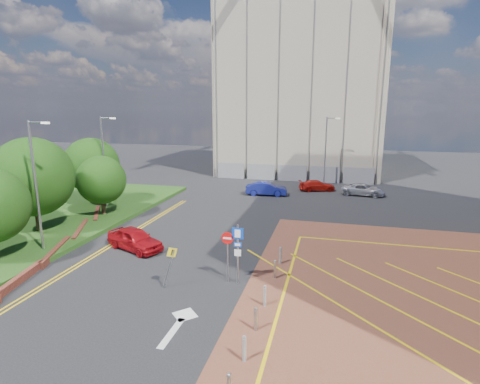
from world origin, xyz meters
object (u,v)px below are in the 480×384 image
at_px(tree_d, 91,165).
at_px(lamp_back, 326,149).
at_px(tree_c, 101,180).
at_px(car_red_back, 317,186).
at_px(lamp_left_far, 104,159).
at_px(car_red_left, 135,239).
at_px(lamp_left_near, 36,181).
at_px(sign_cluster, 234,248).
at_px(tree_b, 33,177).
at_px(car_silver_back, 363,190).
at_px(warning_sign, 170,263).
at_px(car_blue_back, 266,189).

xyz_separation_m(tree_d, lamp_back, (20.58, 15.00, 0.49)).
bearing_deg(tree_c, tree_d, 135.00).
relative_size(tree_d, car_red_back, 1.52).
distance_m(lamp_left_far, car_red_left, 11.49).
height_order(lamp_left_near, lamp_left_far, same).
bearing_deg(tree_d, sign_cluster, -35.58).
bearing_deg(lamp_left_far, sign_cluster, -36.82).
height_order(tree_d, car_red_back, tree_d).
bearing_deg(car_red_back, tree_d, 102.91).
height_order(tree_b, tree_c, tree_b).
relative_size(tree_b, lamp_left_far, 0.84).
height_order(tree_b, car_red_back, tree_b).
bearing_deg(tree_b, lamp_left_far, 81.23).
bearing_deg(car_red_left, tree_c, 69.03).
xyz_separation_m(tree_d, sign_cluster, (16.80, -12.02, -1.92)).
bearing_deg(tree_d, lamp_left_near, -69.65).
relative_size(lamp_left_far, car_red_left, 1.92).
relative_size(sign_cluster, car_red_left, 0.77).
bearing_deg(tree_c, lamp_left_near, -82.31).
height_order(car_red_back, car_silver_back, car_silver_back).
relative_size(lamp_back, car_red_back, 2.00).
relative_size(warning_sign, car_red_back, 0.56).
height_order(lamp_left_near, warning_sign, lamp_left_near).
height_order(tree_c, tree_d, tree_d).
height_order(car_blue_back, car_silver_back, car_blue_back).
xyz_separation_m(lamp_left_near, lamp_back, (16.50, 26.00, -0.30)).
height_order(warning_sign, car_red_left, warning_sign).
height_order(lamp_back, car_red_left, lamp_back).
xyz_separation_m(lamp_back, car_red_left, (-11.27, -24.00, -3.65)).
bearing_deg(car_silver_back, sign_cluster, 167.81).
height_order(lamp_back, car_red_back, lamp_back).
bearing_deg(car_blue_back, tree_b, 134.28).
relative_size(tree_c, tree_d, 0.81).
bearing_deg(car_red_back, car_blue_back, 106.84).
relative_size(car_red_left, car_blue_back, 0.97).
distance_m(warning_sign, car_silver_back, 26.69).
distance_m(tree_b, tree_d, 8.07).
bearing_deg(car_red_left, tree_b, 105.72).
distance_m(tree_c, car_red_left, 9.06).
xyz_separation_m(sign_cluster, car_red_left, (-7.48, 3.02, -1.24)).
distance_m(tree_d, car_red_back, 23.46).
relative_size(warning_sign, car_blue_back, 0.52).
bearing_deg(car_silver_back, tree_d, 120.63).
xyz_separation_m(lamp_back, car_blue_back, (-5.80, -6.54, -3.65)).
relative_size(lamp_back, warning_sign, 3.57).
distance_m(lamp_left_near, warning_sign, 10.61).
distance_m(car_blue_back, car_red_back, 6.22).
xyz_separation_m(car_blue_back, car_silver_back, (9.88, 2.46, -0.09)).
bearing_deg(lamp_left_near, tree_d, 110.35).
bearing_deg(tree_c, warning_sign, -43.94).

